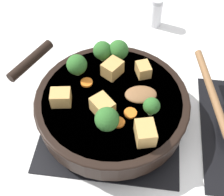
{
  "coord_description": "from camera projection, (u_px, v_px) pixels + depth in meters",
  "views": [
    {
      "loc": [
        0.41,
        0.05,
        0.6
      ],
      "look_at": [
        0.0,
        0.0,
        0.08
      ],
      "focal_mm": 50.0,
      "sensor_mm": 36.0,
      "label": 1
    }
  ],
  "objects": [
    {
      "name": "carrot_slice_near_center",
      "position": [
        118.0,
        122.0,
        0.62
      ],
      "size": [
        0.03,
        0.03,
        0.01
      ],
      "primitive_type": "cylinder",
      "color": "orange",
      "rests_on": "skillet_pan"
    },
    {
      "name": "wooden_spoon",
      "position": [
        181.0,
        92.0,
        0.66
      ],
      "size": [
        0.23,
        0.22,
        0.02
      ],
      "color": "brown",
      "rests_on": "skillet_pan"
    },
    {
      "name": "carrot_slice_orange_thin",
      "position": [
        130.0,
        113.0,
        0.64
      ],
      "size": [
        0.03,
        0.03,
        0.01
      ],
      "primitive_type": "cylinder",
      "color": "orange",
      "rests_on": "skillet_pan"
    },
    {
      "name": "carrot_slice_edge_slice",
      "position": [
        87.0,
        82.0,
        0.69
      ],
      "size": [
        0.03,
        0.03,
        0.01
      ],
      "primitive_type": "cylinder",
      "color": "orange",
      "rests_on": "skillet_pan"
    },
    {
      "name": "broccoli_floret_east_rim",
      "position": [
        77.0,
        65.0,
        0.69
      ],
      "size": [
        0.05,
        0.05,
        0.05
      ],
      "color": "#709956",
      "rests_on": "skillet_pan"
    },
    {
      "name": "tofu_cube_east_chunk",
      "position": [
        61.0,
        98.0,
        0.64
      ],
      "size": [
        0.04,
        0.05,
        0.03
      ],
      "primitive_type": "cube",
      "rotation": [
        0.0,
        0.0,
        1.72
      ],
      "color": "tan",
      "rests_on": "skillet_pan"
    },
    {
      "name": "tofu_cube_back_piece",
      "position": [
        143.0,
        70.0,
        0.7
      ],
      "size": [
        0.04,
        0.04,
        0.03
      ],
      "primitive_type": "cube",
      "rotation": [
        0.0,
        0.0,
        0.38
      ],
      "color": "tan",
      "rests_on": "skillet_pan"
    },
    {
      "name": "tofu_cube_center_large",
      "position": [
        112.0,
        69.0,
        0.69
      ],
      "size": [
        0.05,
        0.05,
        0.03
      ],
      "primitive_type": "cube",
      "rotation": [
        0.0,
        0.0,
        2.57
      ],
      "color": "tan",
      "rests_on": "skillet_pan"
    },
    {
      "name": "skillet_pan",
      "position": [
        111.0,
        105.0,
        0.68
      ],
      "size": [
        0.34,
        0.42,
        0.06
      ],
      "color": "black",
      "rests_on": "front_burner_grate"
    },
    {
      "name": "broccoli_floret_center_top",
      "position": [
        102.0,
        51.0,
        0.71
      ],
      "size": [
        0.04,
        0.04,
        0.05
      ],
      "color": "#709956",
      "rests_on": "skillet_pan"
    },
    {
      "name": "broccoli_floret_west_rim",
      "position": [
        152.0,
        106.0,
        0.62
      ],
      "size": [
        0.03,
        0.03,
        0.04
      ],
      "color": "#709956",
      "rests_on": "skillet_pan"
    },
    {
      "name": "broccoli_floret_near_spoon",
      "position": [
        109.0,
        120.0,
        0.59
      ],
      "size": [
        0.05,
        0.05,
        0.05
      ],
      "color": "#709956",
      "rests_on": "skillet_pan"
    },
    {
      "name": "broccoli_floret_north_edge",
      "position": [
        120.0,
        50.0,
        0.71
      ],
      "size": [
        0.05,
        0.05,
        0.05
      ],
      "color": "#709956",
      "rests_on": "skillet_pan"
    },
    {
      "name": "tofu_cube_near_handle",
      "position": [
        102.0,
        106.0,
        0.63
      ],
      "size": [
        0.06,
        0.06,
        0.04
      ],
      "primitive_type": "cube",
      "rotation": [
        0.0,
        0.0,
        0.77
      ],
      "color": "tan",
      "rests_on": "skillet_pan"
    },
    {
      "name": "salt_shaker",
      "position": [
        156.0,
        13.0,
        0.91
      ],
      "size": [
        0.04,
        0.04,
        0.09
      ],
      "color": "white",
      "rests_on": "ground_plane"
    },
    {
      "name": "front_burner_grate",
      "position": [
        112.0,
        117.0,
        0.72
      ],
      "size": [
        0.31,
        0.31,
        0.03
      ],
      "color": "black",
      "rests_on": "ground_plane"
    },
    {
      "name": "tofu_cube_west_chunk",
      "position": [
        145.0,
        133.0,
        0.59
      ],
      "size": [
        0.05,
        0.05,
        0.04
      ],
      "primitive_type": "cube",
      "rotation": [
        0.0,
        0.0,
        0.25
      ],
      "color": "tan",
      "rests_on": "skillet_pan"
    },
    {
      "name": "ground_plane",
      "position": [
        112.0,
        120.0,
        0.73
      ],
      "size": [
        2.4,
        2.4,
        0.0
      ],
      "primitive_type": "plane",
      "color": "white"
    }
  ]
}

